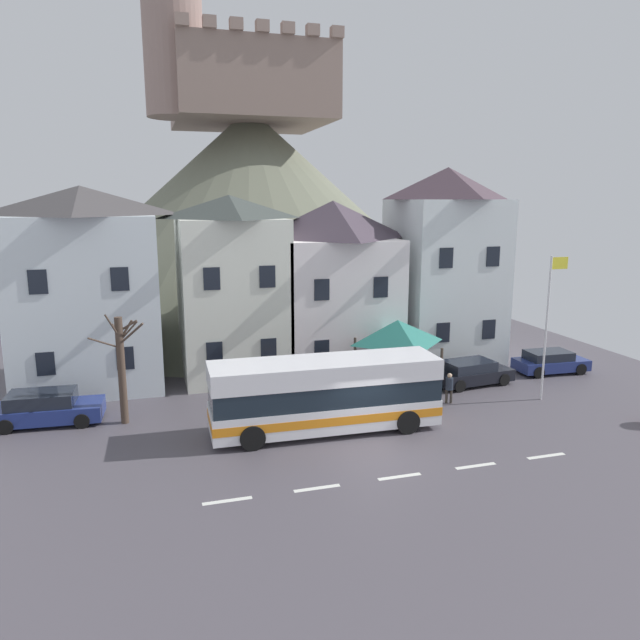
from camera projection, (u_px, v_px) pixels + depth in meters
name	position (u px, v px, depth m)	size (l,w,h in m)	color
ground_plane	(377.00, 453.00, 22.76)	(40.00, 60.00, 0.07)	#4E4951
townhouse_00	(87.00, 288.00, 30.17)	(6.97, 6.49, 10.15)	silver
townhouse_01	(231.00, 287.00, 32.11)	(5.45, 6.22, 9.72)	silver
townhouse_02	(333.00, 285.00, 33.89)	(6.47, 6.54, 9.42)	white
townhouse_03	(444.00, 265.00, 35.18)	(5.75, 5.67, 11.29)	silver
hilltop_castle	(251.00, 209.00, 48.77)	(37.60, 37.60, 24.43)	slate
transit_bus	(325.00, 395.00, 24.55)	(9.57, 2.82, 3.05)	white
bus_shelter	(397.00, 332.00, 29.80)	(3.60, 3.60, 3.57)	#473D33
parked_car_00	(46.00, 408.00, 25.51)	(4.60, 2.23, 1.42)	navy
parked_car_01	(550.00, 362.00, 33.05)	(4.03, 2.01, 1.23)	navy
parked_car_02	(471.00, 372.00, 30.96)	(4.36, 2.33, 1.27)	black
pedestrian_00	(449.00, 385.00, 28.02)	(0.35, 0.35, 1.47)	#38332D
pedestrian_01	(416.00, 386.00, 27.96)	(0.28, 0.31, 1.53)	black
public_bench	(417.00, 367.00, 32.50)	(1.61, 0.48, 0.87)	brown
flagpole	(548.00, 318.00, 27.93)	(0.95, 0.10, 6.94)	silver
bare_tree_00	(122.00, 367.00, 25.21)	(2.25, 1.46, 4.94)	#47382D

